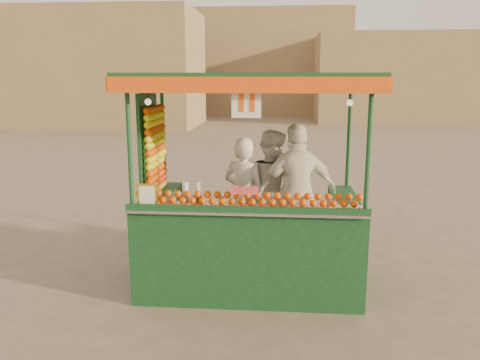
# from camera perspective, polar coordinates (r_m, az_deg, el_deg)

# --- Properties ---
(ground) EXTENTS (90.00, 90.00, 0.00)m
(ground) POSITION_cam_1_polar(r_m,az_deg,el_deg) (6.80, 0.29, -10.98)
(ground) COLOR brown
(ground) RESTS_ON ground
(building_left) EXTENTS (10.00, 6.00, 6.00)m
(building_left) POSITION_cam_1_polar(r_m,az_deg,el_deg) (27.91, -15.45, 12.27)
(building_left) COLOR #8E7550
(building_left) RESTS_ON ground
(building_right) EXTENTS (9.00, 6.00, 5.00)m
(building_right) POSITION_cam_1_polar(r_m,az_deg,el_deg) (30.94, 17.28, 11.16)
(building_right) COLOR #8E7550
(building_right) RESTS_ON ground
(building_center) EXTENTS (14.00, 7.00, 7.00)m
(building_center) POSITION_cam_1_polar(r_m,az_deg,el_deg) (36.34, 0.89, 13.31)
(building_center) COLOR #8E7550
(building_center) RESTS_ON ground
(juice_cart) EXTENTS (2.96, 1.92, 2.69)m
(juice_cart) POSITION_cam_1_polar(r_m,az_deg,el_deg) (6.21, 0.47, -4.71)
(juice_cart) COLOR #0D311B
(juice_cart) RESTS_ON ground
(vendor_left) EXTENTS (0.67, 0.55, 1.57)m
(vendor_left) POSITION_cam_1_polar(r_m,az_deg,el_deg) (6.49, 0.51, -1.89)
(vendor_left) COLOR white
(vendor_left) RESTS_ON ground
(vendor_middle) EXTENTS (1.00, 1.02, 1.66)m
(vendor_middle) POSITION_cam_1_polar(r_m,az_deg,el_deg) (6.65, 3.75, -1.21)
(vendor_middle) COLOR white
(vendor_middle) RESTS_ON ground
(vendor_right) EXTENTS (1.11, 0.68, 1.76)m
(vendor_right) POSITION_cam_1_polar(r_m,az_deg,el_deg) (6.35, 6.65, -1.39)
(vendor_right) COLOR white
(vendor_right) RESTS_ON ground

